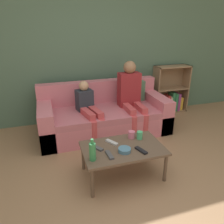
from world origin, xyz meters
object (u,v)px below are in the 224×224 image
Objects in this scene: person_adult at (131,93)px; tv_remote_0 at (112,142)px; couch at (104,116)px; cup_far at (132,135)px; snack_bowl at (125,150)px; tv_remote_2 at (97,148)px; bottle at (92,151)px; person_child at (88,107)px; cup_near at (140,135)px; tv_remote_3 at (141,150)px; bookshelf at (169,95)px; coffee_table at (123,150)px; tv_remote_1 at (109,155)px.

tv_remote_0 is at bearing -122.47° from person_adult.
couch reaches higher than cup_far.
tv_remote_2 is at bearing 150.83° from snack_bowl.
tv_remote_0 is 0.68× the size of bottle.
cup_near is (0.45, -0.97, -0.07)m from person_child.
tv_remote_2 is (-0.57, -0.07, -0.04)m from cup_near.
tv_remote_3 is at bearing -106.52° from person_adult.
couch is 0.41m from person_child.
person_adult reaches higher than person_child.
couch is at bearing 73.85° from tv_remote_3.
snack_bowl reaches higher than tv_remote_3.
cup_near is at bearing -131.07° from bookshelf.
bookshelf is 2.13m from cup_far.
couch reaches higher than snack_bowl.
bottle is at bearing -111.79° from person_child.
couch is at bearing 84.71° from coffee_table.
cup_far reaches higher than tv_remote_2.
cup_far is 0.67m from bottle.
person_adult is 1.09m from cup_near.
bottle is (-0.22, -1.24, -0.02)m from person_child.
tv_remote_0 is (-0.28, -0.05, -0.03)m from cup_far.
tv_remote_0 is 0.24m from snack_bowl.
cup_far is 0.52× the size of tv_remote_3.
cup_far is (0.36, -0.91, -0.08)m from person_child.
snack_bowl is at bearing -95.64° from couch.
person_child is at bearing 87.35° from tv_remote_3.
bottle is at bearing -110.29° from couch.
person_child is at bearing -175.49° from person_adult.
couch is at bearing 93.62° from cup_far.
tv_remote_3 reaches higher than coffee_table.
cup_far is at bearing -21.35° from tv_remote_0.
couch reaches higher than tv_remote_2.
couch is 1.13m from cup_near.
bookshelf is 2.36m from tv_remote_0.
cup_near is 0.29m from tv_remote_3.
cup_near is 0.58× the size of tv_remote_1.
person_child is 5.26× the size of tv_remote_1.
coffee_table is 0.81× the size of person_adult.
coffee_table is 5.64× the size of tv_remote_2.
bookshelf is at bearing 32.99° from tv_remote_3.
cup_near is 0.10m from cup_far.
person_adult is 7.00× the size of tv_remote_2.
bottle is (-0.51, -1.38, 0.23)m from couch.
tv_remote_2 reaches higher than coffee_table.
bookshelf reaches higher than tv_remote_0.
cup_far is at bearing -86.38° from couch.
snack_bowl reaches higher than tv_remote_1.
cup_near is 0.53m from tv_remote_1.
tv_remote_1 and tv_remote_3 have the same top height.
bookshelf is 2.38m from coffee_table.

